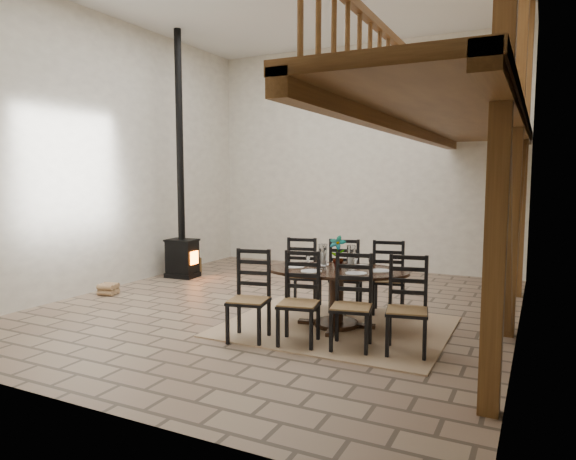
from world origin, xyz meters
The scene contains 7 objects.
ground centered at (0.00, 0.00, 0.00)m, with size 8.00×8.00×0.00m, color #8E765F.
room_shell centered at (1.19, 0.00, 3.01)m, with size 7.02×8.02×5.01m.
rug centered at (1.23, -0.65, 0.01)m, with size 3.00×2.50×0.02m, color tan.
dining_table centered at (1.25, -0.74, 0.41)m, with size 2.51×2.58×1.27m.
wood_stove centered at (-2.92, 1.26, 1.14)m, with size 0.64×0.51×5.00m.
log_basket centered at (-3.06, 1.73, 0.17)m, with size 0.48×0.48×0.39m.
log_stack centered at (-3.10, -0.61, 0.10)m, with size 0.34×0.35×0.20m.
Camera 1 is at (3.72, -7.18, 2.09)m, focal length 32.00 mm.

